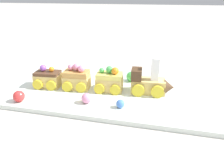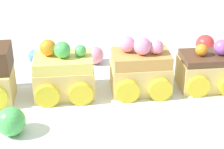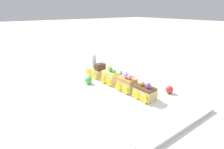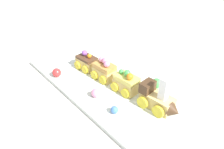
# 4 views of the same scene
# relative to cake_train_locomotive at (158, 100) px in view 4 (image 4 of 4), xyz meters

# --- Properties ---
(ground_plane) EXTENTS (10.00, 10.00, 0.00)m
(ground_plane) POSITION_rel_cake_train_locomotive_xyz_m (-0.13, 0.00, -0.04)
(ground_plane) COLOR beige
(display_board) EXTENTS (0.68, 0.32, 0.01)m
(display_board) POSITION_rel_cake_train_locomotive_xyz_m (-0.13, 0.00, -0.03)
(display_board) COLOR silver
(display_board) RESTS_ON ground_plane
(cake_train_locomotive) EXTENTS (0.12, 0.07, 0.10)m
(cake_train_locomotive) POSITION_rel_cake_train_locomotive_xyz_m (0.00, 0.00, 0.00)
(cake_train_locomotive) COLOR #E5C675
(cake_train_locomotive) RESTS_ON display_board
(cake_car_lemon) EXTENTS (0.08, 0.07, 0.07)m
(cake_car_lemon) POSITION_rel_cake_train_locomotive_xyz_m (-0.11, -0.01, -0.00)
(cake_car_lemon) COLOR #E5C675
(cake_car_lemon) RESTS_ON display_board
(cake_car_caramel) EXTENTS (0.08, 0.07, 0.07)m
(cake_car_caramel) POSITION_rel_cake_train_locomotive_xyz_m (-0.21, -0.02, 0.00)
(cake_car_caramel) COLOR #E5C675
(cake_car_caramel) RESTS_ON display_board
(cake_car_chocolate) EXTENTS (0.08, 0.07, 0.07)m
(cake_car_chocolate) POSITION_rel_cake_train_locomotive_xyz_m (-0.30, -0.02, -0.00)
(cake_car_chocolate) COLOR #E5C675
(cake_car_chocolate) RESTS_ON display_board
(gumball_pink) EXTENTS (0.03, 0.03, 0.03)m
(gumball_pink) POSITION_rel_cake_train_locomotive_xyz_m (-0.15, -0.10, -0.01)
(gumball_pink) COLOR pink
(gumball_pink) RESTS_ON display_board
(gumball_green) EXTENTS (0.03, 0.03, 0.03)m
(gumball_green) POSITION_rel_cake_train_locomotive_xyz_m (-0.06, 0.07, -0.01)
(gumball_green) COLOR #4CBC56
(gumball_green) RESTS_ON display_board
(gumball_red) EXTENTS (0.03, 0.03, 0.03)m
(gumball_red) POSITION_rel_cake_train_locomotive_xyz_m (-0.32, -0.13, -0.01)
(gumball_red) COLOR red
(gumball_red) RESTS_ON display_board
(gumball_blue) EXTENTS (0.02, 0.02, 0.02)m
(gumball_blue) POSITION_rel_cake_train_locomotive_xyz_m (-0.06, -0.10, -0.02)
(gumball_blue) COLOR #4C84E0
(gumball_blue) RESTS_ON display_board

